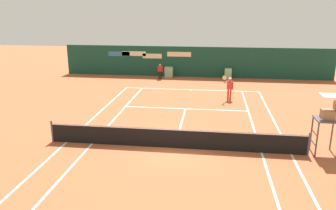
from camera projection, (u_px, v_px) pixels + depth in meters
name	position (u px, v px, depth m)	size (l,w,h in m)	color
ground_plane	(175.00, 143.00, 16.38)	(80.00, 80.00, 0.01)	#B25633
tennis_net	(174.00, 138.00, 15.69)	(12.10, 0.10, 1.07)	#4C4C51
sponsor_back_wall	(195.00, 62.00, 31.61)	(25.00, 1.02, 2.83)	#144233
umpire_chair	(328.00, 116.00, 14.80)	(1.00, 1.00, 2.71)	#47474C
player_on_baseline	(229.00, 87.00, 23.78)	(0.80, 0.64, 1.82)	red
ball_kid_right_post	(160.00, 70.00, 30.78)	(0.46, 0.21, 1.38)	black
tennis_ball_near_service_line	(248.00, 126.00, 18.62)	(0.07, 0.07, 0.07)	#CCE033
tennis_ball_mid_court	(105.00, 120.00, 19.70)	(0.07, 0.07, 0.07)	#CCE033
tennis_ball_by_sideline	(162.00, 115.00, 20.48)	(0.07, 0.07, 0.07)	#CCE033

